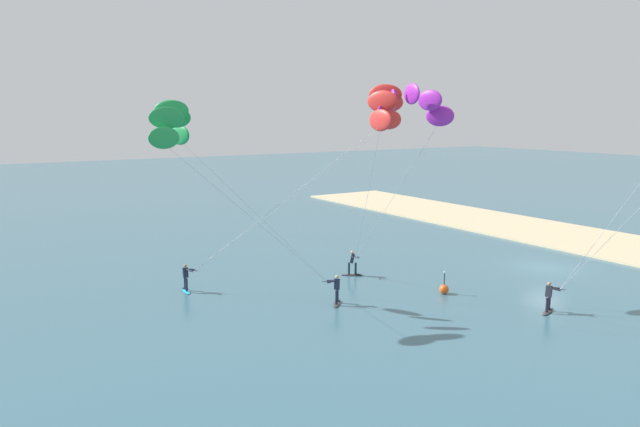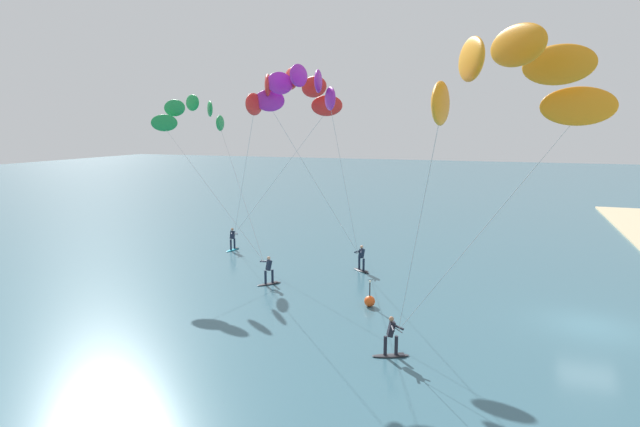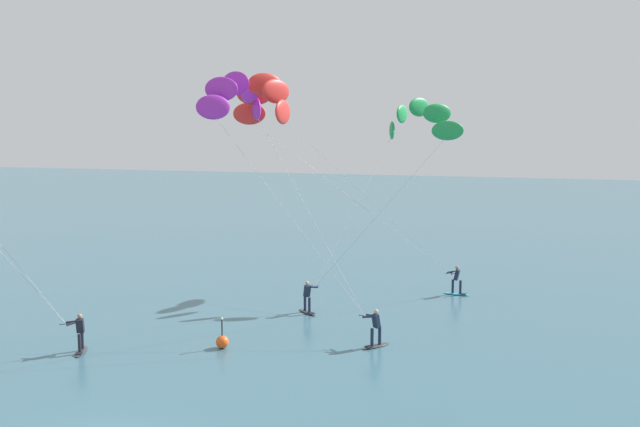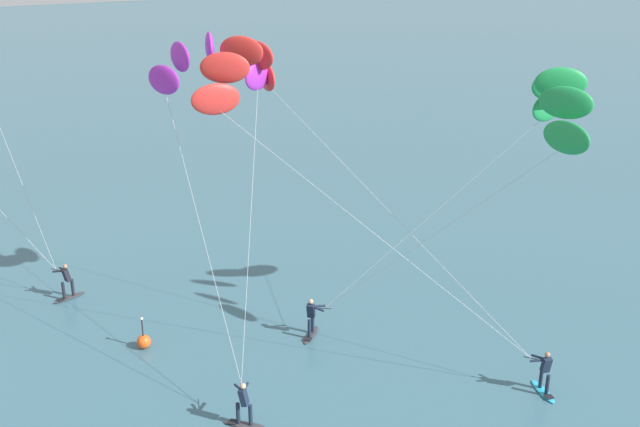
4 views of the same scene
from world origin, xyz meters
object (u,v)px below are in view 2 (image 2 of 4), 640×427
Objects in this scene: kitesurfer_nearshore at (303,98)px; kitesurfer_mid_water at (288,101)px; kitesurfer_downwind at (195,119)px; marker_buoy at (370,301)px; kitesurfer_far_out at (509,90)px.

kitesurfer_nearshore is 1.70m from kitesurfer_mid_water.
kitesurfer_downwind is 8.13× the size of marker_buoy.
kitesurfer_far_out is at bearing -133.96° from kitesurfer_nearshore.
kitesurfer_far_out reaches higher than kitesurfer_downwind.
kitesurfer_far_out is 25.39m from kitesurfer_downwind.
kitesurfer_mid_water reaches higher than kitesurfer_downwind.
kitesurfer_downwind is (5.24, 9.02, -0.79)m from kitesurfer_mid_water.
kitesurfer_far_out is at bearing -128.18° from kitesurfer_downwind.
kitesurfer_nearshore is at bearing -121.77° from kitesurfer_downwind.
kitesurfer_downwind is at bearing 66.67° from marker_buoy.
kitesurfer_downwind is 17.62m from marker_buoy.
marker_buoy is (0.45, -3.45, -10.16)m from kitesurfer_nearshore.
kitesurfer_nearshore is 1.08× the size of kitesurfer_downwind.
marker_buoy is (-5.93, -13.74, -9.31)m from kitesurfer_downwind.
kitesurfer_downwind is at bearing 58.23° from kitesurfer_nearshore.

